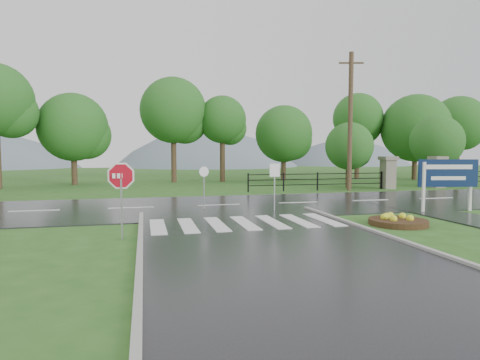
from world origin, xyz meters
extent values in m
plane|color=#2B5D1F|center=(0.00, 0.00, 0.00)|extent=(120.00, 120.00, 0.00)
cube|color=black|center=(0.00, 10.00, 0.00)|extent=(90.00, 8.00, 0.04)
cube|color=#2A2A2D|center=(8.50, 4.00, 0.00)|extent=(2.20, 11.00, 0.04)
cube|color=silver|center=(-3.00, 5.00, 0.06)|extent=(0.50, 2.80, 0.02)
cube|color=silver|center=(-2.00, 5.00, 0.06)|extent=(0.50, 2.80, 0.02)
cube|color=silver|center=(-1.00, 5.00, 0.06)|extent=(0.50, 2.80, 0.02)
cube|color=silver|center=(0.00, 5.00, 0.06)|extent=(0.50, 2.80, 0.02)
cube|color=silver|center=(1.00, 5.00, 0.06)|extent=(0.50, 2.80, 0.02)
cube|color=silver|center=(2.00, 5.00, 0.06)|extent=(0.50, 2.80, 0.02)
cube|color=silver|center=(3.00, 5.00, 0.06)|extent=(0.50, 2.80, 0.02)
cube|color=gray|center=(13.00, 16.00, 1.00)|extent=(0.80, 0.80, 2.00)
cube|color=#6B6659|center=(13.00, 16.00, 2.12)|extent=(1.00, 1.00, 0.24)
cube|color=gray|center=(17.00, 16.00, 1.00)|extent=(0.80, 0.80, 2.00)
cube|color=#6B6659|center=(17.00, 16.00, 2.12)|extent=(1.00, 1.00, 0.24)
cube|color=black|center=(7.75, 16.00, 0.40)|extent=(9.50, 0.05, 0.05)
cube|color=black|center=(7.75, 16.00, 0.75)|extent=(9.50, 0.05, 0.05)
cube|color=black|center=(7.75, 16.00, 1.10)|extent=(9.50, 0.05, 0.05)
cube|color=black|center=(3.00, 16.00, 0.60)|extent=(0.08, 0.08, 1.20)
cube|color=black|center=(12.50, 16.00, 0.60)|extent=(0.08, 0.08, 1.20)
cube|color=black|center=(17.50, 16.00, 0.60)|extent=(0.08, 0.08, 1.20)
sphere|color=slate|center=(8.00, 65.00, -17.28)|extent=(48.00, 48.00, 48.00)
sphere|color=slate|center=(36.00, 65.00, -12.96)|extent=(36.00, 36.00, 36.00)
cube|color=#939399|center=(-4.07, 3.50, 0.89)|extent=(0.05, 0.05, 1.77)
cylinder|color=white|center=(-4.07, 3.51, 1.86)|extent=(1.05, 0.18, 1.06)
cylinder|color=#B60C1E|center=(-4.07, 3.50, 1.86)|extent=(0.92, 0.17, 0.93)
cube|color=silver|center=(7.96, 5.92, 1.06)|extent=(0.13, 0.13, 2.13)
cube|color=silver|center=(10.30, 5.92, 1.06)|extent=(0.13, 0.13, 2.13)
cube|color=#0A1C42|center=(9.13, 5.92, 1.65)|extent=(2.51, 0.60, 1.17)
cube|color=white|center=(9.13, 5.88, 1.92)|extent=(1.98, 0.43, 0.19)
cube|color=white|center=(9.13, 5.88, 1.44)|extent=(1.46, 0.32, 0.16)
cylinder|color=#332111|center=(5.19, 3.66, 0.10)|extent=(2.00, 2.00, 0.20)
cube|color=#939399|center=(2.00, 7.74, 0.96)|extent=(0.04, 0.04, 1.92)
cube|color=white|center=(2.00, 7.72, 1.77)|extent=(0.46, 0.04, 0.56)
cylinder|color=#939399|center=(-0.86, 8.93, 0.89)|extent=(0.05, 0.05, 1.77)
cylinder|color=white|center=(-0.86, 8.91, 1.68)|extent=(0.44, 0.12, 0.44)
cylinder|color=#473523|center=(9.78, 15.50, 4.51)|extent=(0.30, 0.30, 9.02)
cube|color=brown|center=(9.78, 15.50, 8.32)|extent=(1.58, 0.47, 0.10)
cylinder|color=#3D2B1C|center=(10.84, 17.50, 1.24)|extent=(0.39, 0.39, 2.47)
sphere|color=#205D1C|center=(10.84, 17.50, 2.97)|extent=(3.38, 3.38, 3.38)
cylinder|color=#3D2B1C|center=(18.09, 17.50, 1.39)|extent=(0.45, 0.45, 2.79)
sphere|color=#205D1C|center=(18.09, 17.50, 3.35)|extent=(3.90, 3.90, 3.90)
camera|label=1|loc=(-3.41, -8.52, 2.54)|focal=30.00mm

